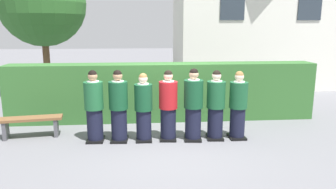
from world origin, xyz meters
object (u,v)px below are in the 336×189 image
object	(u,v)px
student_in_red_blazer	(168,107)
student_front_row_4	(193,106)
student_front_row_6	(238,107)
student_front_row_5	(216,107)
student_front_row_2	(144,109)
wooden_bench	(31,123)
student_front_row_0	(94,108)
student_front_row_1	(119,108)

from	to	relation	value
student_in_red_blazer	student_front_row_4	bearing A→B (deg)	-6.04
student_front_row_6	student_front_row_5	bearing A→B (deg)	178.73
student_in_red_blazer	student_front_row_2	bearing A→B (deg)	-178.31
student_front_row_2	student_in_red_blazer	world-z (taller)	student_in_red_blazer
student_front_row_2	student_front_row_4	xyz separation A→B (m)	(1.11, -0.04, 0.05)
wooden_bench	student_front_row_6	bearing A→B (deg)	-5.30
student_front_row_0	student_front_row_5	distance (m)	2.72
student_front_row_0	wooden_bench	world-z (taller)	student_front_row_0
wooden_bench	student_in_red_blazer	bearing A→B (deg)	-7.14
student_front_row_5	wooden_bench	size ratio (longest dim) A/B	1.10
student_front_row_6	wooden_bench	world-z (taller)	student_front_row_6
student_front_row_2	student_front_row_4	distance (m)	1.11
student_front_row_1	student_front_row_5	world-z (taller)	student_front_row_1
student_front_row_1	student_front_row_2	distance (m)	0.55
student_front_row_6	wooden_bench	xyz separation A→B (m)	(-4.74, 0.44, -0.39)
student_front_row_0	student_front_row_2	size ratio (longest dim) A/B	1.05
student_front_row_1	student_in_red_blazer	distance (m)	1.10
student_front_row_1	student_front_row_6	world-z (taller)	student_front_row_1
student_front_row_5	wooden_bench	world-z (taller)	student_front_row_5
student_front_row_4	wooden_bench	world-z (taller)	student_front_row_4
student_front_row_4	student_front_row_6	bearing A→B (deg)	0.81
student_front_row_2	wooden_bench	bearing A→B (deg)	171.02
student_front_row_1	student_front_row_2	xyz separation A→B (m)	(0.55, -0.02, -0.04)
student_front_row_1	student_in_red_blazer	size ratio (longest dim) A/B	1.01
student_in_red_blazer	wooden_bench	world-z (taller)	student_in_red_blazer
student_front_row_6	student_front_row_1	bearing A→B (deg)	179.00
student_front_row_1	student_front_row_4	xyz separation A→B (m)	(1.66, -0.06, 0.01)
student_front_row_0	student_front_row_2	bearing A→B (deg)	-2.63
student_front_row_4	student_front_row_6	size ratio (longest dim) A/B	1.05
student_front_row_2	student_in_red_blazer	size ratio (longest dim) A/B	0.96
student_front_row_0	student_front_row_2	xyz separation A→B (m)	(1.09, -0.05, -0.04)
student_front_row_6	wooden_bench	distance (m)	4.78
student_front_row_2	student_front_row_5	world-z (taller)	student_front_row_5
student_in_red_blazer	student_front_row_5	bearing A→B (deg)	-1.77
student_front_row_2	student_front_row_4	size ratio (longest dim) A/B	0.94
student_in_red_blazer	wooden_bench	xyz separation A→B (m)	(-3.15, 0.40, -0.41)
student_front_row_4	student_front_row_5	size ratio (longest dim) A/B	1.03
student_front_row_0	student_in_red_blazer	world-z (taller)	student_front_row_0
student_in_red_blazer	wooden_bench	bearing A→B (deg)	172.86
student_front_row_1	student_front_row_2	size ratio (longest dim) A/B	1.05
student_front_row_1	student_front_row_5	bearing A→B (deg)	-0.94
student_front_row_0	wooden_bench	size ratio (longest dim) A/B	1.12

